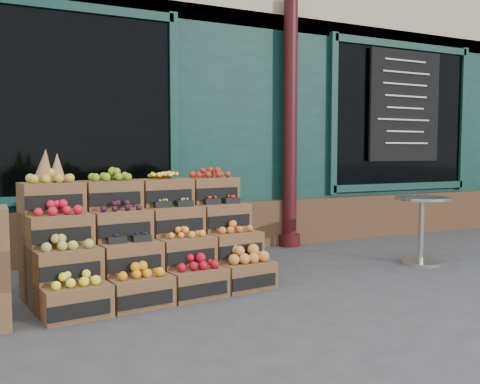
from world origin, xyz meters
name	(u,v)px	position (x,y,z in m)	size (l,w,h in m)	color
ground	(296,294)	(0.00, 0.00, 0.00)	(60.00, 60.00, 0.00)	#3B3B3D
shop_facade	(134,83)	(0.00, 5.11, 2.40)	(12.00, 6.24, 4.80)	#0E3029
crate_display	(147,247)	(-1.13, 0.68, 0.39)	(2.12, 1.21, 1.26)	brown
bistro_table	(421,222)	(1.91, 0.45, 0.46)	(0.59, 0.59, 0.74)	silver
shopkeeper	(41,182)	(-1.77, 2.87, 0.88)	(0.64, 0.42, 1.75)	#165019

